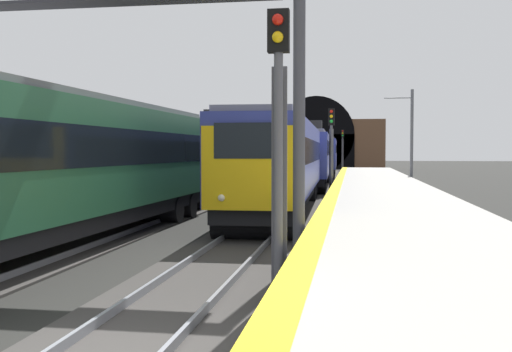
{
  "coord_description": "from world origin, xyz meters",
  "views": [
    {
      "loc": [
        -6.98,
        -3.06,
        2.7
      ],
      "look_at": [
        11.66,
        -0.07,
        1.91
      ],
      "focal_mm": 42.15,
      "sensor_mm": 36.0,
      "label": 1
    }
  ],
  "objects_px": {
    "railway_signal_mid": "(331,143)",
    "overhead_signal_gantry": "(125,41)",
    "catenary_mast_near": "(411,138)",
    "train_adjacent_platform": "(170,158)",
    "railway_signal_far": "(343,146)",
    "train_main_approaching": "(310,156)",
    "railway_signal_near": "(279,132)"
  },
  "relations": [
    {
      "from": "train_adjacent_platform",
      "to": "railway_signal_mid",
      "type": "bearing_deg",
      "value": 154.01
    },
    {
      "from": "overhead_signal_gantry",
      "to": "train_main_approaching",
      "type": "bearing_deg",
      "value": -4.41
    },
    {
      "from": "train_main_approaching",
      "to": "train_adjacent_platform",
      "type": "xyz_separation_m",
      "value": [
        -19.26,
        4.67,
        0.1
      ]
    },
    {
      "from": "railway_signal_far",
      "to": "catenary_mast_near",
      "type": "bearing_deg",
      "value": 8.54
    },
    {
      "from": "train_main_approaching",
      "to": "overhead_signal_gantry",
      "type": "height_order",
      "value": "overhead_signal_gantry"
    },
    {
      "from": "train_adjacent_platform",
      "to": "catenary_mast_near",
      "type": "xyz_separation_m",
      "value": [
        19.54,
        -11.91,
        1.25
      ]
    },
    {
      "from": "train_adjacent_platform",
      "to": "catenary_mast_near",
      "type": "relative_size",
      "value": 5.41
    },
    {
      "from": "railway_signal_mid",
      "to": "overhead_signal_gantry",
      "type": "height_order",
      "value": "overhead_signal_gantry"
    },
    {
      "from": "railway_signal_mid",
      "to": "railway_signal_far",
      "type": "relative_size",
      "value": 0.96
    },
    {
      "from": "train_adjacent_platform",
      "to": "train_main_approaching",
      "type": "bearing_deg",
      "value": 167.66
    },
    {
      "from": "railway_signal_near",
      "to": "overhead_signal_gantry",
      "type": "relative_size",
      "value": 0.6
    },
    {
      "from": "train_adjacent_platform",
      "to": "overhead_signal_gantry",
      "type": "relative_size",
      "value": 4.46
    },
    {
      "from": "catenary_mast_near",
      "to": "railway_signal_near",
      "type": "bearing_deg",
      "value": 170.83
    },
    {
      "from": "railway_signal_near",
      "to": "railway_signal_far",
      "type": "bearing_deg",
      "value": -180.0
    },
    {
      "from": "train_main_approaching",
      "to": "railway_signal_near",
      "type": "xyz_separation_m",
      "value": [
        -33.61,
        -1.77,
        0.72
      ]
    },
    {
      "from": "train_adjacent_platform",
      "to": "overhead_signal_gantry",
      "type": "distance_m",
      "value": 11.69
    },
    {
      "from": "railway_signal_mid",
      "to": "overhead_signal_gantry",
      "type": "bearing_deg",
      "value": -9.88
    },
    {
      "from": "railway_signal_mid",
      "to": "overhead_signal_gantry",
      "type": "distance_m",
      "value": 24.01
    },
    {
      "from": "railway_signal_near",
      "to": "railway_signal_far",
      "type": "xyz_separation_m",
      "value": [
        70.31,
        0.0,
        0.31
      ]
    },
    {
      "from": "train_adjacent_platform",
      "to": "railway_signal_far",
      "type": "height_order",
      "value": "railway_signal_far"
    },
    {
      "from": "train_adjacent_platform",
      "to": "overhead_signal_gantry",
      "type": "xyz_separation_m",
      "value": [
        -11.08,
        -2.34,
        2.93
      ]
    },
    {
      "from": "overhead_signal_gantry",
      "to": "train_adjacent_platform",
      "type": "bearing_deg",
      "value": 11.92
    },
    {
      "from": "train_main_approaching",
      "to": "railway_signal_near",
      "type": "distance_m",
      "value": 33.66
    },
    {
      "from": "railway_signal_far",
      "to": "railway_signal_near",
      "type": "bearing_deg",
      "value": 0.0
    },
    {
      "from": "catenary_mast_near",
      "to": "train_main_approaching",
      "type": "bearing_deg",
      "value": 92.2
    },
    {
      "from": "railway_signal_near",
      "to": "overhead_signal_gantry",
      "type": "height_order",
      "value": "overhead_signal_gantry"
    },
    {
      "from": "train_adjacent_platform",
      "to": "railway_signal_far",
      "type": "distance_m",
      "value": 56.34
    },
    {
      "from": "train_adjacent_platform",
      "to": "catenary_mast_near",
      "type": "height_order",
      "value": "catenary_mast_near"
    },
    {
      "from": "railway_signal_near",
      "to": "catenary_mast_near",
      "type": "relative_size",
      "value": 0.73
    },
    {
      "from": "train_main_approaching",
      "to": "railway_signal_far",
      "type": "relative_size",
      "value": 10.07
    },
    {
      "from": "overhead_signal_gantry",
      "to": "catenary_mast_near",
      "type": "xyz_separation_m",
      "value": [
        30.62,
        -9.58,
        -1.69
      ]
    },
    {
      "from": "train_main_approaching",
      "to": "railway_signal_near",
      "type": "bearing_deg",
      "value": 1.76
    }
  ]
}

